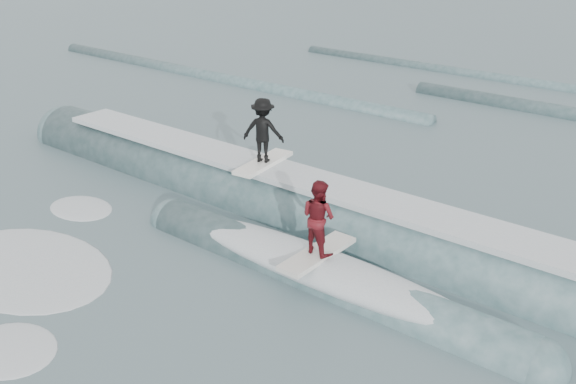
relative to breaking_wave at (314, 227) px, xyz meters
The scene contains 6 objects.
ground 4.60m from the breaking_wave, 93.90° to the right, with size 160.00×160.00×0.00m, color #41595F.
breaking_wave is the anchor object (origin of this frame).
surfer_black 2.71m from the breaking_wave, 168.69° to the left, with size 1.22×2.05×1.74m.
surfer_red 2.64m from the breaking_wave, 51.95° to the right, with size 0.84×2.01×1.67m.
whitewater 5.68m from the breaking_wave, 88.96° to the right, with size 13.75×6.35×0.10m.
far_swells 13.18m from the breaking_wave, 97.57° to the left, with size 41.39×8.65×0.80m.
Camera 1 is at (8.45, -6.63, 7.02)m, focal length 40.00 mm.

